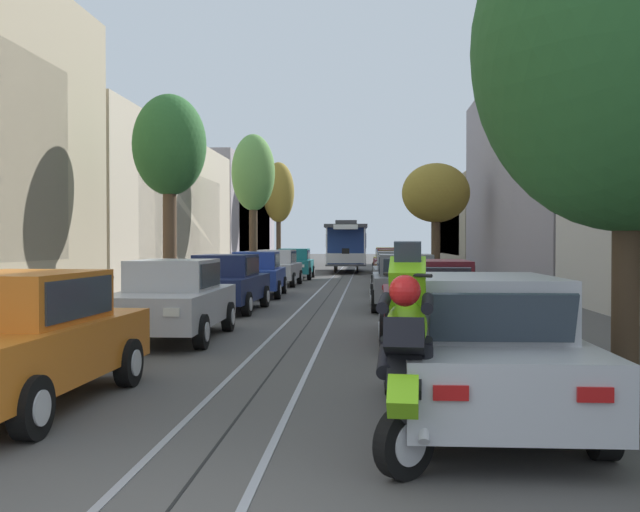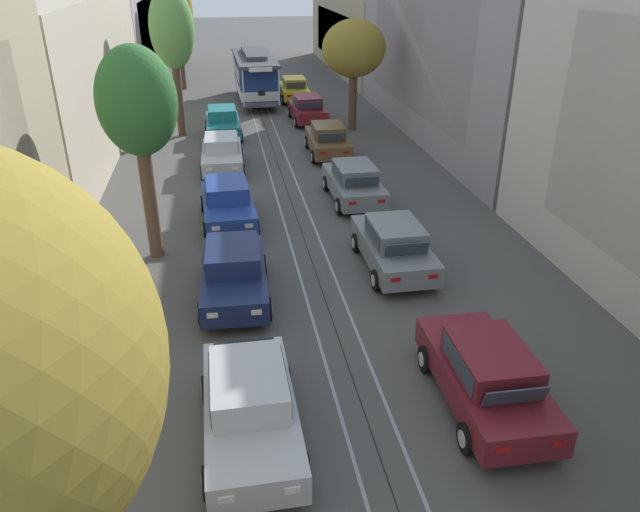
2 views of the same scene
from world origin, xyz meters
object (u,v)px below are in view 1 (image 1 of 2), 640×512
(parked_car_maroon_sixth_right, at_px, (391,262))
(street_tree_kerb_left_mid, at_px, (253,175))
(parked_car_brown_fifth_right, at_px, (395,267))
(street_tree_kerb_right_near, at_px, (627,48))
(street_tree_kerb_right_second, at_px, (436,194))
(motorcycle_with_rider, at_px, (406,350))
(parked_car_maroon_second_right, at_px, (429,300))
(cable_car_trolley, at_px, (347,246))
(parked_car_silver_second_left, at_px, (173,299))
(street_tree_kerb_left_fourth, at_px, (279,193))
(parked_car_grey_fourth_right, at_px, (398,273))
(parked_car_silver_fifth_left, at_px, (277,268))
(parked_car_silver_near_right, at_px, (480,348))
(parked_car_grey_mid_right, at_px, (405,281))
(parked_car_orange_near_left, at_px, (16,339))
(parked_car_blue_fourth_left, at_px, (256,274))
(parked_car_teal_sixth_left, at_px, (294,264))
(parked_car_yellow_far_right, at_px, (388,260))
(street_tree_kerb_left_second, at_px, (169,149))
(parked_car_navy_mid_left, at_px, (226,283))

(parked_car_maroon_sixth_right, xyz_separation_m, street_tree_kerb_left_mid, (-7.39, -1.90, 4.71))
(parked_car_brown_fifth_right, bearing_deg, street_tree_kerb_right_near, -85.49)
(street_tree_kerb_right_second, bearing_deg, motorcycle_with_rider, -95.63)
(parked_car_brown_fifth_right, distance_m, parked_car_maroon_sixth_right, 7.01)
(parked_car_maroon_second_right, distance_m, cable_car_trolley, 33.22)
(parked_car_silver_second_left, height_order, street_tree_kerb_left_fourth, street_tree_kerb_left_fourth)
(parked_car_brown_fifth_right, bearing_deg, parked_car_grey_fourth_right, -90.91)
(parked_car_silver_fifth_left, distance_m, parked_car_grey_fourth_right, 7.18)
(parked_car_grey_fourth_right, relative_size, cable_car_trolley, 0.48)
(parked_car_silver_near_right, relative_size, parked_car_grey_mid_right, 1.00)
(parked_car_silver_second_left, xyz_separation_m, parked_car_grey_mid_right, (4.95, 6.86, 0.00))
(parked_car_silver_fifth_left, bearing_deg, parked_car_grey_fourth_right, -43.96)
(parked_car_orange_near_left, bearing_deg, parked_car_grey_fourth_right, 74.54)
(motorcycle_with_rider, bearing_deg, cable_car_trolley, 92.44)
(street_tree_kerb_right_second, bearing_deg, parked_car_silver_fifth_left, -140.46)
(parked_car_blue_fourth_left, xyz_separation_m, parked_car_silver_fifth_left, (-0.07, 6.40, 0.00))
(parked_car_teal_sixth_left, relative_size, parked_car_yellow_far_right, 1.00)
(parked_car_grey_fourth_right, height_order, street_tree_kerb_left_mid, street_tree_kerb_left_mid)
(parked_car_yellow_far_right, height_order, street_tree_kerb_right_near, street_tree_kerb_right_near)
(parked_car_silver_near_right, relative_size, parked_car_yellow_far_right, 0.99)
(parked_car_grey_mid_right, height_order, cable_car_trolley, cable_car_trolley)
(parked_car_grey_mid_right, bearing_deg, parked_car_orange_near_left, -111.86)
(street_tree_kerb_left_second, bearing_deg, parked_car_brown_fifth_right, 53.41)
(parked_car_maroon_second_right, bearing_deg, parked_car_orange_near_left, -130.64)
(parked_car_grey_fourth_right, height_order, street_tree_kerb_right_second, street_tree_kerb_right_second)
(street_tree_kerb_right_near, relative_size, street_tree_kerb_right_second, 1.09)
(parked_car_maroon_second_right, xyz_separation_m, street_tree_kerb_left_second, (-7.65, 8.85, 4.15))
(parked_car_grey_mid_right, bearing_deg, motorcycle_with_rider, -92.76)
(parked_car_blue_fourth_left, bearing_deg, parked_car_maroon_second_right, -65.22)
(parked_car_grey_mid_right, bearing_deg, street_tree_kerb_right_second, 81.90)
(parked_car_silver_fifth_left, relative_size, parked_car_teal_sixth_left, 1.00)
(parked_car_yellow_far_right, bearing_deg, parked_car_maroon_second_right, -90.06)
(parked_car_silver_second_left, height_order, street_tree_kerb_right_second, street_tree_kerb_right_second)
(parked_car_grey_mid_right, xyz_separation_m, cable_car_trolley, (-2.48, 26.42, 0.86))
(street_tree_kerb_left_second, distance_m, street_tree_kerb_right_near, 17.15)
(street_tree_kerb_right_near, height_order, cable_car_trolley, street_tree_kerb_right_near)
(street_tree_kerb_left_fourth, height_order, street_tree_kerb_right_near, street_tree_kerb_left_fourth)
(parked_car_navy_mid_left, bearing_deg, parked_car_silver_fifth_left, 90.36)
(parked_car_blue_fourth_left, bearing_deg, parked_car_orange_near_left, -90.41)
(cable_car_trolley, bearing_deg, street_tree_kerb_right_second, -61.78)
(parked_car_grey_fourth_right, xyz_separation_m, street_tree_kerb_left_fourth, (-7.61, 25.32, 4.65))
(parked_car_yellow_far_right, bearing_deg, street_tree_kerb_right_near, -87.12)
(parked_car_grey_mid_right, bearing_deg, parked_car_silver_second_left, -125.80)
(parked_car_silver_near_right, relative_size, cable_car_trolley, 0.48)
(parked_car_grey_fourth_right, bearing_deg, parked_car_silver_near_right, -89.70)
(parked_car_maroon_second_right, xyz_separation_m, cable_car_trolley, (-2.64, 33.10, 0.86))
(street_tree_kerb_right_second, bearing_deg, street_tree_kerb_right_near, -90.71)
(parked_car_silver_near_right, relative_size, parked_car_grey_fourth_right, 1.00)
(parked_car_brown_fifth_right, bearing_deg, street_tree_kerb_left_mid, 145.30)
(parked_car_grey_mid_right, xyz_separation_m, parked_car_yellow_far_right, (0.19, 25.80, 0.00))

